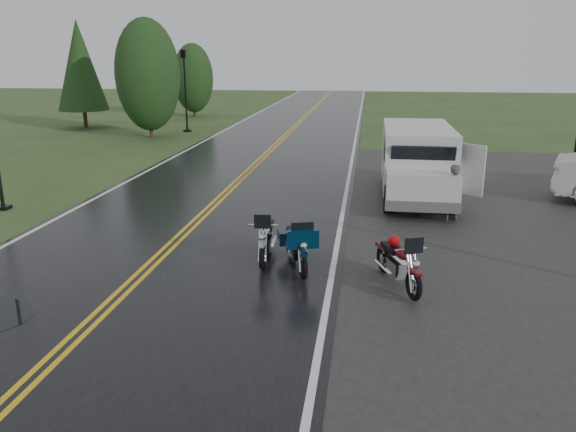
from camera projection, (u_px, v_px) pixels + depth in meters
The scene contains 11 objects.
ground at pixel (127, 290), 10.61m from camera, with size 120.00×120.00×0.00m, color #2D471E.
road at pixel (242, 178), 20.12m from camera, with size 8.00×100.00×0.04m, color black.
motorcycle_red at pixel (414, 274), 9.91m from camera, with size 0.70×1.91×1.13m, color #53090D, non-canonical shape.
motorcycle_teal at pixel (303, 254), 10.84m from camera, with size 0.70×1.93×1.14m, color #042035, non-canonical shape.
motorcycle_silver at pixel (262, 246), 11.36m from camera, with size 0.69×1.89×1.12m, color #A8ACB0, non-canonical shape.
van_white at pixel (390, 174), 15.47m from camera, with size 2.12×5.65×2.22m, color silver, non-canonical shape.
person_at_van at pixel (452, 194), 14.77m from camera, with size 0.55×0.36×1.51m, color #454449.
lamp_post_far_left at pixel (185, 91), 31.59m from camera, with size 0.39×0.39×4.57m, color black, non-canonical shape.
tree_left_mid at pixel (148, 87), 29.32m from camera, with size 3.35×3.35×5.23m, color #1E3D19, non-canonical shape.
tree_left_far at pixel (193, 86), 39.36m from camera, with size 2.80×2.80×4.31m, color #1E3D19, non-canonical shape.
pine_left_far at pixel (81, 76), 32.94m from camera, with size 2.92×2.92×6.09m, color #1E3D19, non-canonical shape.
Camera 1 is at (4.40, -9.28, 4.30)m, focal length 35.00 mm.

